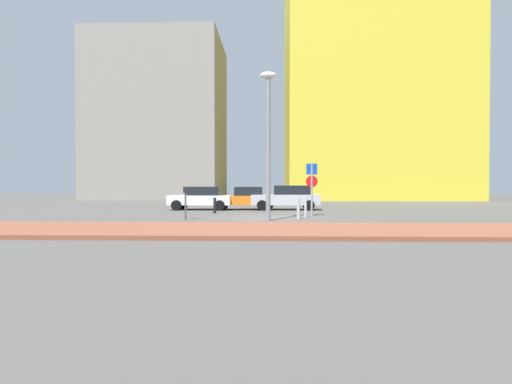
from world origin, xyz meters
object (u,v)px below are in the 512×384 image
at_px(parked_car_orange, 246,198).
at_px(traffic_bollard_near, 215,206).
at_px(traffic_bollard_far, 306,207).
at_px(traffic_bollard_mid, 298,208).
at_px(parked_car_silver, 287,197).
at_px(parking_sign_post, 312,183).
at_px(parking_meter, 185,198).
at_px(street_lamp, 268,133).
at_px(parked_car_white, 202,198).

xyz_separation_m(parked_car_orange, traffic_bollard_near, (-1.52, -3.60, -0.31)).
distance_m(parked_car_orange, traffic_bollard_far, 7.17).
bearing_deg(traffic_bollard_mid, traffic_bollard_far, 68.88).
distance_m(parked_car_silver, parking_sign_post, 5.58).
xyz_separation_m(parking_sign_post, parking_meter, (-5.95, -2.46, -0.72)).
height_order(parking_sign_post, traffic_bollard_near, parking_sign_post).
relative_size(parked_car_orange, parking_sign_post, 1.57).
height_order(street_lamp, traffic_bollard_mid, street_lamp).
xyz_separation_m(parked_car_orange, parking_meter, (-2.28, -7.95, 0.23)).
relative_size(parked_car_white, parked_car_orange, 0.95).
bearing_deg(traffic_bollard_far, traffic_bollard_near, 150.19).
height_order(parked_car_orange, parking_sign_post, parking_sign_post).
distance_m(street_lamp, traffic_bollard_far, 4.34).
relative_size(street_lamp, traffic_bollard_mid, 6.70).
height_order(parking_sign_post, traffic_bollard_mid, parking_sign_post).
height_order(parked_car_silver, traffic_bollard_far, parked_car_silver).
bearing_deg(traffic_bollard_near, traffic_bollard_mid, -41.10).
xyz_separation_m(parking_sign_post, traffic_bollard_far, (-0.38, -0.87, -1.17)).
bearing_deg(parked_car_silver, parking_meter, -121.89).
bearing_deg(parking_sign_post, traffic_bollard_near, 160.02).
distance_m(parked_car_white, street_lamp, 9.74).
bearing_deg(parking_sign_post, street_lamp, -126.79).
distance_m(parking_meter, traffic_bollard_far, 5.81).
xyz_separation_m(parked_car_orange, traffic_bollard_mid, (2.88, -7.44, -0.25)).
bearing_deg(street_lamp, parking_sign_post, 53.21).
relative_size(parked_car_white, street_lamp, 0.61).
bearing_deg(traffic_bollard_far, parking_meter, -164.10).
height_order(traffic_bollard_near, traffic_bollard_far, traffic_bollard_far).
bearing_deg(parking_sign_post, parked_car_silver, 101.03).
distance_m(parked_car_silver, traffic_bollard_far, 6.32).
xyz_separation_m(parking_sign_post, traffic_bollard_mid, (-0.79, -1.95, -1.20)).
distance_m(parking_meter, traffic_bollard_mid, 5.20).
xyz_separation_m(parked_car_white, traffic_bollard_near, (1.29, -3.36, -0.34)).
bearing_deg(parked_car_silver, traffic_bollard_near, -139.58).
distance_m(parking_sign_post, parking_meter, 6.48).
distance_m(parked_car_silver, traffic_bollard_mid, 7.37).
xyz_separation_m(traffic_bollard_near, traffic_bollard_far, (4.81, -2.76, 0.08)).
bearing_deg(parking_meter, traffic_bollard_mid, 5.65).
xyz_separation_m(parked_car_orange, street_lamp, (1.49, -8.41, 3.15)).
bearing_deg(street_lamp, traffic_bollard_far, 48.62).
bearing_deg(parked_car_silver, parking_sign_post, -78.97).
relative_size(parked_car_orange, parking_meter, 2.82).
relative_size(parked_car_silver, parking_meter, 2.86).
bearing_deg(parking_sign_post, parked_car_orange, 123.77).
height_order(parked_car_silver, parking_meter, parked_car_silver).
distance_m(parked_car_white, traffic_bollard_mid, 9.17).
relative_size(parked_car_silver, street_lamp, 0.65).
height_order(parked_car_orange, traffic_bollard_near, parked_car_orange).
bearing_deg(traffic_bollard_mid, parked_car_silver, 92.02).
height_order(parked_car_orange, street_lamp, street_lamp).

